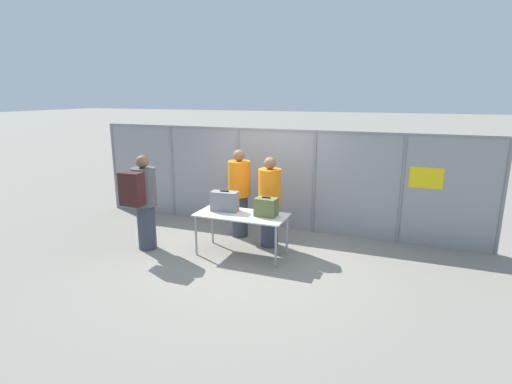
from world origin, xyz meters
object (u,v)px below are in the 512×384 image
at_px(inspection_table, 242,217).
at_px(security_worker_far, 239,192).
at_px(suitcase_olive, 266,207).
at_px(traveler_hooded, 143,199).
at_px(security_worker_near, 270,201).
at_px(utility_trailer, 384,199).
at_px(suitcase_grey, 225,201).

xyz_separation_m(inspection_table, security_worker_far, (-0.44, 0.91, 0.22)).
xyz_separation_m(suitcase_olive, traveler_hooded, (-2.25, -0.51, 0.05)).
xyz_separation_m(inspection_table, security_worker_near, (0.33, 0.59, 0.19)).
bearing_deg(inspection_table, utility_trailer, 57.64).
relative_size(suitcase_grey, utility_trailer, 0.13).
distance_m(inspection_table, suitcase_olive, 0.51).
bearing_deg(inspection_table, security_worker_far, 115.71).
distance_m(suitcase_grey, utility_trailer, 4.38).
bearing_deg(utility_trailer, suitcase_olive, -117.36).
bearing_deg(inspection_table, suitcase_grey, 167.27).
distance_m(suitcase_grey, traveler_hooded, 1.52).
relative_size(inspection_table, suitcase_olive, 4.18).
relative_size(inspection_table, security_worker_far, 0.91).
bearing_deg(utility_trailer, inspection_table, -122.36).
bearing_deg(security_worker_near, traveler_hooded, 31.30).
relative_size(suitcase_olive, traveler_hooded, 0.22).
bearing_deg(security_worker_far, suitcase_grey, 88.16).
height_order(security_worker_far, utility_trailer, security_worker_far).
height_order(suitcase_grey, traveler_hooded, traveler_hooded).
relative_size(security_worker_far, utility_trailer, 0.45).
xyz_separation_m(security_worker_near, security_worker_far, (-0.76, 0.31, 0.03)).
height_order(suitcase_grey, security_worker_near, security_worker_near).
xyz_separation_m(suitcase_olive, security_worker_near, (-0.12, 0.53, -0.04)).
bearing_deg(utility_trailer, security_worker_far, -135.45).
xyz_separation_m(traveler_hooded, security_worker_near, (2.13, 1.04, -0.09)).
relative_size(suitcase_olive, security_worker_near, 0.23).
xyz_separation_m(inspection_table, suitcase_grey, (-0.37, 0.08, 0.25)).
bearing_deg(traveler_hooded, suitcase_grey, 31.66).
bearing_deg(security_worker_far, utility_trailer, -141.77).
distance_m(inspection_table, security_worker_near, 0.70).
height_order(inspection_table, utility_trailer, inspection_table).
distance_m(security_worker_near, utility_trailer, 3.56).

